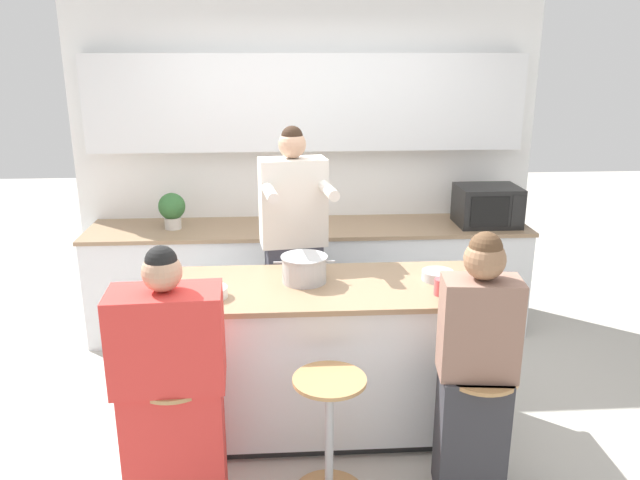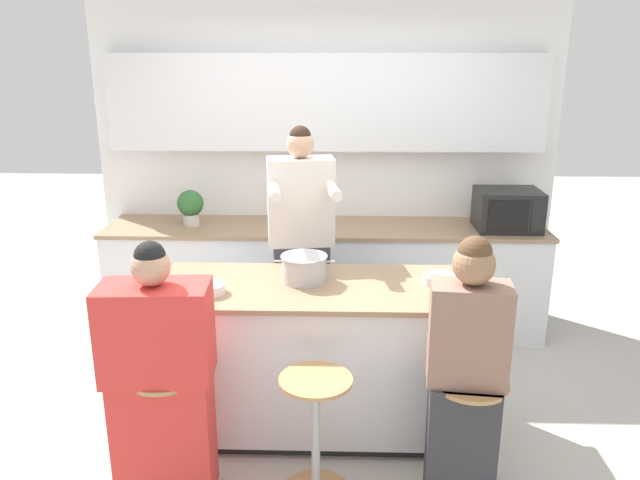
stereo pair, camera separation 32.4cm
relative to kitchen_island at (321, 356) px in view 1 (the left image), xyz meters
name	(u,v)px [view 1 (the left image)]	position (x,y,z in m)	size (l,w,h in m)	color
ground_plane	(321,424)	(0.00, 0.00, -0.47)	(16.00, 16.00, 0.00)	#B2ADA3
wall_back	(307,137)	(0.00, 1.72, 1.08)	(3.75, 0.22, 2.70)	white
back_counter	(310,278)	(0.00, 1.40, -0.03)	(3.48, 0.65, 0.88)	silver
kitchen_island	(321,356)	(0.00, 0.00, 0.00)	(1.89, 0.75, 0.92)	black
bar_stool_leftmost	(178,437)	(-0.76, -0.63, -0.10)	(0.38, 0.38, 0.68)	tan
bar_stool_center	(329,434)	(0.00, -0.65, -0.10)	(0.38, 0.38, 0.68)	tan
bar_stool_rightmost	(477,429)	(0.76, -0.66, -0.10)	(0.38, 0.38, 0.68)	tan
person_cooking	(294,260)	(-0.14, 0.61, 0.40)	(0.50, 0.59, 1.77)	#383842
person_wrapped_blanket	(171,391)	(-0.77, -0.65, 0.18)	(0.54, 0.31, 1.38)	red
person_seated_near	(475,379)	(0.73, -0.65, 0.19)	(0.40, 0.30, 1.42)	#333338
cooking_pot	(304,269)	(-0.09, 0.06, 0.54)	(0.36, 0.27, 0.16)	#B7BABC
fruit_bowl	(211,292)	(-0.61, -0.14, 0.48)	(0.19, 0.19, 0.06)	white
mixing_bowl_steel	(438,275)	(0.69, 0.04, 0.48)	(0.19, 0.19, 0.06)	#B7BABC
coffee_cup_near	(442,287)	(0.66, -0.19, 0.50)	(0.12, 0.09, 0.09)	#DB4C51
banana_bunch	(180,286)	(-0.80, -0.03, 0.48)	(0.16, 0.12, 0.05)	yellow
microwave	(487,206)	(1.42, 1.37, 0.57)	(0.48, 0.39, 0.31)	black
potted_plant	(172,209)	(-1.07, 1.40, 0.58)	(0.21, 0.21, 0.28)	beige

